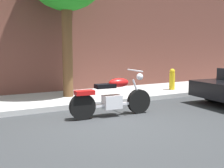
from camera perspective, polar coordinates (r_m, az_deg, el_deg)
name	(u,v)px	position (r m, az deg, el deg)	size (l,w,h in m)	color
ground_plane	(109,125)	(5.94, -0.73, -8.46)	(60.00, 60.00, 0.00)	#303335
sidewalk	(63,99)	(8.58, -10.21, -3.15)	(21.92, 2.43, 0.14)	#ADADAD
motorcycle	(112,98)	(6.56, -0.03, -2.94)	(2.11, 0.70, 1.11)	black
fire_hydrant	(172,81)	(10.18, 12.40, 0.62)	(0.20, 0.20, 0.91)	gold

